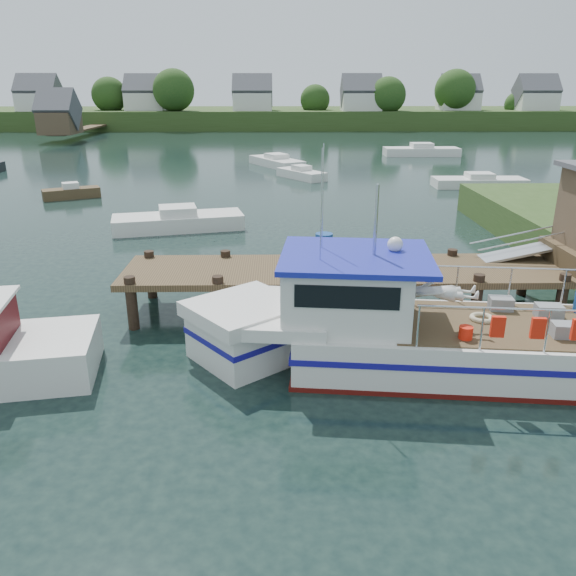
{
  "coord_description": "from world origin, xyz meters",
  "views": [
    {
      "loc": [
        -1.3,
        -16.42,
        6.71
      ],
      "look_at": [
        -1.0,
        -1.5,
        1.3
      ],
      "focal_mm": 35.0,
      "sensor_mm": 36.0,
      "label": 1
    }
  ],
  "objects_px": {
    "moored_a": "(178,221)",
    "moored_c": "(479,182)",
    "lobster_boat": "(401,330)",
    "moored_d": "(276,162)",
    "dock": "(533,241)",
    "moored_far": "(421,151)",
    "moored_rowboat": "(71,192)",
    "moored_b": "(301,174)"
  },
  "relations": [
    {
      "from": "moored_a",
      "to": "moored_c",
      "type": "height_order",
      "value": "moored_a"
    },
    {
      "from": "lobster_boat",
      "to": "moored_a",
      "type": "bearing_deg",
      "value": 125.17
    },
    {
      "from": "moored_c",
      "to": "moored_d",
      "type": "xyz_separation_m",
      "value": [
        -14.1,
        10.91,
        0.04
      ]
    },
    {
      "from": "dock",
      "to": "moored_d",
      "type": "xyz_separation_m",
      "value": [
        -7.82,
        33.39,
        -1.84
      ]
    },
    {
      "from": "moored_far",
      "to": "moored_a",
      "type": "xyz_separation_m",
      "value": [
        -19.41,
        -30.22,
        -0.04
      ]
    },
    {
      "from": "dock",
      "to": "moored_c",
      "type": "bearing_deg",
      "value": 74.4
    },
    {
      "from": "moored_far",
      "to": "moored_c",
      "type": "relative_size",
      "value": 1.18
    },
    {
      "from": "moored_rowboat",
      "to": "moored_d",
      "type": "relative_size",
      "value": 0.53
    },
    {
      "from": "lobster_boat",
      "to": "moored_far",
      "type": "distance_m",
      "value": 46.11
    },
    {
      "from": "lobster_boat",
      "to": "moored_c",
      "type": "bearing_deg",
      "value": 73.61
    },
    {
      "from": "dock",
      "to": "lobster_boat",
      "type": "height_order",
      "value": "lobster_boat"
    },
    {
      "from": "lobster_boat",
      "to": "moored_c",
      "type": "xyz_separation_m",
      "value": [
        11.02,
        26.21,
        -0.62
      ]
    },
    {
      "from": "moored_b",
      "to": "lobster_boat",
      "type": "bearing_deg",
      "value": -67.07
    },
    {
      "from": "lobster_boat",
      "to": "moored_rowboat",
      "type": "xyz_separation_m",
      "value": [
        -15.97,
        22.68,
        -0.62
      ]
    },
    {
      "from": "moored_b",
      "to": "moored_rowboat",
      "type": "bearing_deg",
      "value": -132.2
    },
    {
      "from": "dock",
      "to": "lobster_boat",
      "type": "xyz_separation_m",
      "value": [
        -4.74,
        -3.73,
        -1.25
      ]
    },
    {
      "from": "moored_b",
      "to": "moored_c",
      "type": "distance_m",
      "value": 12.86
    },
    {
      "from": "moored_far",
      "to": "moored_b",
      "type": "xyz_separation_m",
      "value": [
        -12.69,
        -14.4,
        -0.1
      ]
    },
    {
      "from": "moored_rowboat",
      "to": "moored_a",
      "type": "distance_m",
      "value": 11.53
    },
    {
      "from": "dock",
      "to": "moored_c",
      "type": "distance_m",
      "value": 23.41
    },
    {
      "from": "moored_far",
      "to": "moored_a",
      "type": "bearing_deg",
      "value": -137.47
    },
    {
      "from": "dock",
      "to": "moored_rowboat",
      "type": "distance_m",
      "value": 28.14
    },
    {
      "from": "lobster_boat",
      "to": "moored_c",
      "type": "height_order",
      "value": "lobster_boat"
    },
    {
      "from": "moored_far",
      "to": "moored_b",
      "type": "height_order",
      "value": "moored_far"
    },
    {
      "from": "moored_c",
      "to": "lobster_boat",
      "type": "bearing_deg",
      "value": -102.22
    },
    {
      "from": "moored_c",
      "to": "dock",
      "type": "bearing_deg",
      "value": -95.02
    },
    {
      "from": "lobster_boat",
      "to": "moored_c",
      "type": "relative_size",
      "value": 1.8
    },
    {
      "from": "dock",
      "to": "moored_a",
      "type": "xyz_separation_m",
      "value": [
        -12.66,
        10.69,
        -1.81
      ]
    },
    {
      "from": "moored_c",
      "to": "moored_far",
      "type": "bearing_deg",
      "value": 99.1
    },
    {
      "from": "moored_a",
      "to": "moored_c",
      "type": "xyz_separation_m",
      "value": [
        18.94,
        11.78,
        -0.06
      ]
    },
    {
      "from": "dock",
      "to": "moored_far",
      "type": "relative_size",
      "value": 2.24
    },
    {
      "from": "lobster_boat",
      "to": "moored_b",
      "type": "xyz_separation_m",
      "value": [
        -1.2,
        30.25,
        -0.62
      ]
    },
    {
      "from": "moored_b",
      "to": "moored_d",
      "type": "relative_size",
      "value": 0.69
    },
    {
      "from": "moored_rowboat",
      "to": "moored_d",
      "type": "distance_m",
      "value": 19.35
    },
    {
      "from": "lobster_boat",
      "to": "moored_rowboat",
      "type": "distance_m",
      "value": 27.75
    },
    {
      "from": "moored_a",
      "to": "moored_far",
      "type": "bearing_deg",
      "value": 64.26
    },
    {
      "from": "moored_d",
      "to": "moored_far",
      "type": "bearing_deg",
      "value": 28.44
    },
    {
      "from": "moored_far",
      "to": "moored_a",
      "type": "distance_m",
      "value": 35.92
    },
    {
      "from": "moored_rowboat",
      "to": "moored_far",
      "type": "distance_m",
      "value": 35.17
    },
    {
      "from": "moored_d",
      "to": "moored_c",
      "type": "bearing_deg",
      "value": -36.61
    },
    {
      "from": "dock",
      "to": "moored_c",
      "type": "height_order",
      "value": "dock"
    },
    {
      "from": "lobster_boat",
      "to": "moored_b",
      "type": "height_order",
      "value": "lobster_boat"
    }
  ]
}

